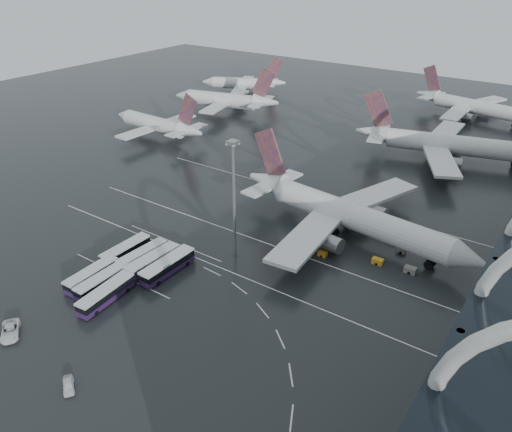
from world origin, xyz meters
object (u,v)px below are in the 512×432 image
Objects in this scene: jet_remote_mid at (227,101)px; bus_row_near_b at (142,256)px; jet_remote_far at (245,83)px; bus_row_near_a at (126,250)px; gse_cart_belly_b at (402,250)px; bus_row_near_c at (152,261)px; bus_row_near_d at (167,266)px; gse_cart_belly_d at (410,270)px; gse_cart_belly_e at (392,238)px; airliner_main at (346,215)px; bus_row_far_a at (92,275)px; gse_cart_belly_a at (378,261)px; bus_row_far_c at (106,294)px; van_curve_b at (68,385)px; gse_cart_belly_c at (322,254)px; van_curve_a at (10,331)px; jet_remote_west at (159,125)px; airliner_gate_c at (473,107)px; bus_row_far_b at (102,281)px; floodlight_mast at (234,186)px; airliner_gate_b at (447,145)px.

bus_row_near_b is (54.16, -99.82, -3.51)m from jet_remote_mid.
jet_remote_mid is 33.63m from jet_remote_far.
bus_row_near_a reaches higher than gse_cart_belly_b.
bus_row_near_d reaches higher than bus_row_near_c.
gse_cart_belly_e reaches higher than gse_cart_belly_d.
gse_cart_belly_b is at bearing 7.05° from airliner_main.
bus_row_far_a is 5.22× the size of gse_cart_belly_a.
gse_cart_belly_a is (34.56, 28.37, -1.19)m from bus_row_near_d.
bus_row_far_c is at bearing -124.25° from gse_cart_belly_e.
van_curve_b is 2.08× the size of gse_cart_belly_c.
bus_row_near_b is (4.71, 0.51, 0.00)m from bus_row_near_a.
gse_cart_belly_a is (45.05, 39.42, -1.01)m from bus_row_far_a.
jet_remote_mid is 139.55m from van_curve_a.
jet_remote_west is 3.40× the size of bus_row_near_b.
gse_cart_belly_a is 1.19× the size of gse_cart_belly_c.
van_curve_a is at bearing -109.24° from airliner_main.
airliner_main reaches higher than bus_row_far_a.
bus_row_near_b is 39.24m from gse_cart_belly_c.
gse_cart_belly_c is at bearing 107.06° from jet_remote_far.
van_curve_b is (71.30, -92.34, -4.07)m from jet_remote_west.
airliner_main is 114.35m from airliner_gate_c.
bus_row_far_a is 67.12m from gse_cart_belly_e.
airliner_main is 14.45m from gse_cart_belly_a.
airliner_gate_c is 8.18× the size of van_curve_a.
bus_row_far_c reaches higher than bus_row_far_a.
gse_cart_belly_c is 18.75m from gse_cart_belly_d.
jet_remote_far is 2.85× the size of bus_row_near_c.
bus_row_far_c is at bearing -129.01° from gse_cart_belly_b.
van_curve_b is 57.66m from gse_cart_belly_c.
bus_row_near_c is at bearing -95.27° from bus_row_near_b.
bus_row_near_c is at bearing 25.58° from van_curve_a.
jet_remote_far is at bearing 25.99° from bus_row_near_a.
bus_row_near_c is 5.33× the size of gse_cart_belly_d.
bus_row_far_b is (54.48, -110.93, -3.52)m from jet_remote_mid.
van_curve_a is 80.40m from gse_cart_belly_b.
van_curve_b is (19.74, -20.49, -0.95)m from bus_row_far_a.
bus_row_far_b is 6.45× the size of gse_cart_belly_b.
gse_cart_belly_a is at bearing -50.11° from bus_row_near_d.
bus_row_near_b is 25.09m from floodlight_mast.
bus_row_near_b is at bearing -141.03° from gse_cart_belly_b.
airliner_gate_b reaches higher than bus_row_near_a.
jet_remote_far is at bearing -157.55° from airliner_gate_c.
gse_cart_belly_b is at bearing -45.60° from bus_row_near_c.
bus_row_near_b is 0.47× the size of floodlight_mast.
bus_row_far_c is (-26.39, -163.91, -2.86)m from airliner_gate_c.
airliner_gate_b is 103.36m from bus_row_near_c.
gse_cart_belly_e is at bearing 127.37° from gse_cart_belly_d.
bus_row_far_b reaches higher than gse_cart_belly_b.
bus_row_near_c reaches higher than bus_row_far_b.
bus_row_near_c is 36.90m from gse_cart_belly_c.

